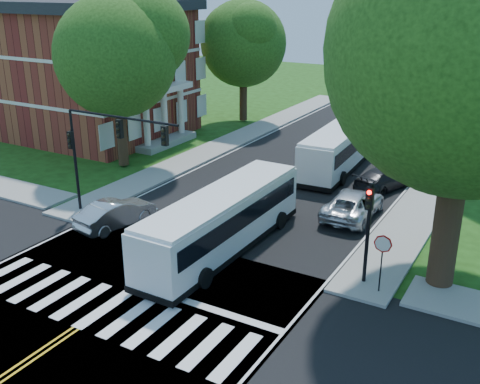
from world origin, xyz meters
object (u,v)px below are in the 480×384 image
Objects in this scene: dark_sedan at (384,179)px; bus_follow at (341,146)px; signal_nw at (105,141)px; bus_lead at (223,220)px; suv at (353,204)px; hatchback at (116,213)px; signal_ne at (368,220)px.

bus_follow is at bearing -17.38° from dark_sedan.
signal_nw is 0.63× the size of bus_lead.
signal_nw reaches higher than dark_sedan.
bus_follow is 2.20× the size of suv.
hatchback is at bearing -31.21° from signal_nw.
signal_ne is at bearing 111.03° from bus_follow.
hatchback reaches higher than dark_sedan.
hatchback is (0.88, -0.53, -3.64)m from signal_nw.
suv is at bearing 112.68° from signal_ne.
hatchback is 0.86× the size of suv.
signal_nw is at bearing -179.95° from signal_ne.
suv is 1.12× the size of dark_sedan.
suv is (11.18, 6.90, -3.65)m from signal_nw.
signal_ne reaches higher than dark_sedan.
bus_lead is 2.20× the size of suv.
hatchback is (-13.18, -0.54, -2.23)m from signal_ne.
signal_nw is 7.72m from bus_lead.
signal_ne is 12.56m from dark_sedan.
bus_follow is (7.52, 14.79, -2.85)m from signal_nw.
suv is (-2.88, 6.89, -2.24)m from signal_ne.
bus_lead reaches higher than dark_sedan.
signal_nw is 1.62× the size of hatchback.
hatchback is at bearing 34.93° from suv.
signal_ne is 1.00× the size of hatchback.
signal_ne reaches higher than hatchback.
bus_follow is 2.47× the size of dark_sedan.
hatchback is 16.39m from dark_sedan.
dark_sedan is at bearing 46.72° from signal_nw.
hatchback is (-6.64, -15.32, -0.79)m from bus_follow.
bus_lead is at bearing -1.11° from signal_nw.
bus_lead is 2.55× the size of hatchback.
bus_follow is 16.72m from hatchback.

